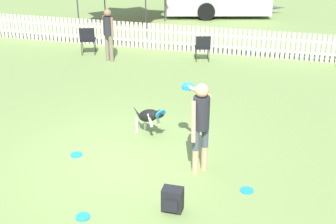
{
  "coord_description": "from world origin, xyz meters",
  "views": [
    {
      "loc": [
        2.57,
        -6.9,
        4.37
      ],
      "look_at": [
        0.59,
        0.67,
        0.78
      ],
      "focal_mm": 50.0,
      "sensor_mm": 36.0,
      "label": 1
    }
  ],
  "objects": [
    {
      "name": "picket_fence",
      "position": [
        -0.0,
        6.85,
        0.42
      ],
      "size": [
        18.46,
        0.04,
        0.83
      ],
      "color": "silver",
      "rests_on": "ground_plane"
    },
    {
      "name": "ground_plane",
      "position": [
        0.0,
        0.0,
        0.0
      ],
      "size": [
        240.0,
        240.0,
        0.0
      ],
      "primitive_type": "plane",
      "color": "olive"
    },
    {
      "name": "folding_chair_green_right",
      "position": [
        0.23,
        6.06,
        0.47
      ],
      "size": [
        0.53,
        0.55,
        0.78
      ],
      "rotation": [
        0.0,
        0.0,
        3.42
      ],
      "color": "#333338",
      "rests_on": "ground_plane"
    },
    {
      "name": "spectator_standing",
      "position": [
        -2.41,
        5.39,
        0.92
      ],
      "size": [
        0.38,
        0.27,
        1.53
      ],
      "rotation": [
        0.0,
        0.0,
        2.68
      ],
      "color": "#7A705B",
      "rests_on": "ground_plane"
    },
    {
      "name": "frisbee_midfield",
      "position": [
        2.2,
        -0.36,
        0.01
      ],
      "size": [
        0.21,
        0.21,
        0.02
      ],
      "color": "#1E8CD8",
      "rests_on": "ground_plane"
    },
    {
      "name": "frisbee_near_dog",
      "position": [
        -0.11,
        -1.69,
        0.01
      ],
      "size": [
        0.21,
        0.21,
        0.02
      ],
      "color": "#1E8CD8",
      "rests_on": "ground_plane"
    },
    {
      "name": "leaping_dog",
      "position": [
        0.09,
        1.09,
        0.46
      ],
      "size": [
        0.91,
        0.79,
        0.75
      ],
      "rotation": [
        0.0,
        0.0,
        -2.27
      ],
      "color": "black",
      "rests_on": "ground_plane"
    },
    {
      "name": "frisbee_near_handler",
      "position": [
        -1.0,
        0.01,
        0.01
      ],
      "size": [
        0.21,
        0.21,
        0.02
      ],
      "color": "#1E8CD8",
      "rests_on": "ground_plane"
    },
    {
      "name": "folding_chair_blue_left",
      "position": [
        -3.27,
        5.82,
        0.51
      ],
      "size": [
        0.58,
        0.6,
        0.86
      ],
      "rotation": [
        0.0,
        0.0,
        3.47
      ],
      "color": "#333338",
      "rests_on": "ground_plane"
    },
    {
      "name": "handler_person",
      "position": [
        1.3,
        0.09,
        1.02
      ],
      "size": [
        0.68,
        1.03,
        1.64
      ],
      "rotation": [
        0.0,
        0.0,
        0.88
      ],
      "color": "tan",
      "rests_on": "ground_plane"
    },
    {
      "name": "backpack_on_grass",
      "position": [
        1.14,
        -1.17,
        0.19
      ],
      "size": [
        0.32,
        0.25,
        0.39
      ],
      "color": "black",
      "rests_on": "ground_plane"
    }
  ]
}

